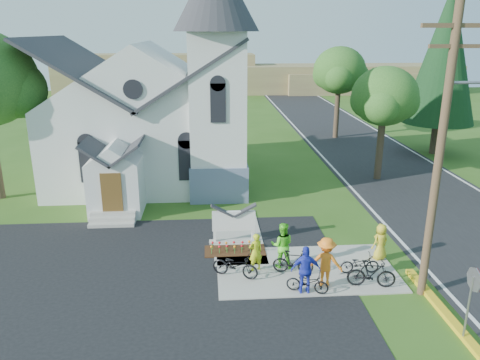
{
  "coord_description": "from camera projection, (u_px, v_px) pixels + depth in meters",
  "views": [
    {
      "loc": [
        -2.27,
        -15.82,
        9.07
      ],
      "look_at": [
        -0.8,
        5.0,
        2.36
      ],
      "focal_mm": 35.0,
      "sensor_mm": 36.0,
      "label": 1
    }
  ],
  "objects": [
    {
      "name": "church",
      "position": [
        153.0,
        97.0,
        27.83
      ],
      "size": [
        12.35,
        12.0,
        13.0
      ],
      "color": "silver",
      "rests_on": "ground"
    },
    {
      "name": "bike_3",
      "position": [
        371.0,
        274.0,
        17.07
      ],
      "size": [
        1.82,
        0.82,
        1.06
      ],
      "primitive_type": "imported",
      "rotation": [
        0.0,
        0.0,
        1.38
      ],
      "color": "black",
      "rests_on": "sidewalk"
    },
    {
      "name": "conifer",
      "position": [
        445.0,
        54.0,
        33.79
      ],
      "size": [
        5.2,
        5.2,
        12.4
      ],
      "color": "#3A291F",
      "rests_on": "ground"
    },
    {
      "name": "tree_road_near",
      "position": [
        385.0,
        97.0,
        28.32
      ],
      "size": [
        4.0,
        4.0,
        7.05
      ],
      "color": "#3A291F",
      "rests_on": "ground"
    },
    {
      "name": "cyclist_1",
      "position": [
        282.0,
        245.0,
        18.43
      ],
      "size": [
        1.0,
        0.84,
        1.87
      ],
      "primitive_type": "imported",
      "rotation": [
        0.0,
        0.0,
        2.99
      ],
      "color": "#56DC29",
      "rests_on": "sidewalk"
    },
    {
      "name": "church_sign",
      "position": [
        234.0,
        221.0,
        20.59
      ],
      "size": [
        2.2,
        0.4,
        1.7
      ],
      "color": "#A6A096",
      "rests_on": "ground"
    },
    {
      "name": "cyclist_3",
      "position": [
        326.0,
        262.0,
        17.07
      ],
      "size": [
        1.39,
        1.09,
        1.89
      ],
      "primitive_type": "imported",
      "rotation": [
        0.0,
        0.0,
        2.77
      ],
      "color": "orange",
      "rests_on": "sidewalk"
    },
    {
      "name": "bike_2",
      "position": [
        307.0,
        282.0,
        16.75
      ],
      "size": [
        1.6,
        0.98,
        0.8
      ],
      "primitive_type": "imported",
      "rotation": [
        0.0,
        0.0,
        1.25
      ],
      "color": "black",
      "rests_on": "sidewalk"
    },
    {
      "name": "sidewalk",
      "position": [
        306.0,
        269.0,
        18.52
      ],
      "size": [
        7.0,
        4.0,
        0.05
      ],
      "primitive_type": "cube",
      "color": "#A6A096",
      "rests_on": "ground"
    },
    {
      "name": "bike_0",
      "position": [
        235.0,
        265.0,
        17.79
      ],
      "size": [
        1.93,
        1.31,
        0.96
      ],
      "primitive_type": "imported",
      "rotation": [
        0.0,
        0.0,
        1.16
      ],
      "color": "black",
      "rests_on": "sidewalk"
    },
    {
      "name": "distant_hills",
      "position": [
        243.0,
        78.0,
        71.0
      ],
      "size": [
        61.0,
        10.0,
        5.6
      ],
      "color": "olive",
      "rests_on": "ground"
    },
    {
      "name": "bike_1",
      "position": [
        293.0,
        262.0,
        18.05
      ],
      "size": [
        1.64,
        0.8,
        0.95
      ],
      "primitive_type": "imported",
      "rotation": [
        0.0,
        0.0,
        1.33
      ],
      "color": "black",
      "rests_on": "sidewalk"
    },
    {
      "name": "cyclist_0",
      "position": [
        256.0,
        252.0,
        18.21
      ],
      "size": [
        0.66,
        0.55,
        1.55
      ],
      "primitive_type": "imported",
      "rotation": [
        0.0,
        0.0,
        3.52
      ],
      "color": "#B4C317",
      "rests_on": "sidewalk"
    },
    {
      "name": "parking_lot",
      "position": [
        69.0,
        315.0,
        15.58
      ],
      "size": [
        20.0,
        16.0,
        0.02
      ],
      "primitive_type": "cube",
      "color": "black",
      "rests_on": "ground"
    },
    {
      "name": "ground",
      "position": [
        270.0,
        278.0,
        17.95
      ],
      "size": [
        120.0,
        120.0,
        0.0
      ],
      "primitive_type": "plane",
      "color": "#315618",
      "rests_on": "ground"
    },
    {
      "name": "flower_bed",
      "position": [
        235.0,
        251.0,
        20.04
      ],
      "size": [
        2.6,
        1.1,
        0.07
      ],
      "primitive_type": "cube",
      "color": "#381B0F",
      "rests_on": "ground"
    },
    {
      "name": "cyclist_4",
      "position": [
        381.0,
        242.0,
        19.1
      ],
      "size": [
        0.89,
        0.76,
        1.54
      ],
      "primitive_type": "imported",
      "rotation": [
        0.0,
        0.0,
        3.57
      ],
      "color": "gold",
      "rests_on": "sidewalk"
    },
    {
      "name": "road",
      "position": [
        383.0,
        165.0,
        32.86
      ],
      "size": [
        8.0,
        90.0,
        0.02
      ],
      "primitive_type": "cube",
      "color": "black",
      "rests_on": "ground"
    },
    {
      "name": "tree_road_mid",
      "position": [
        339.0,
        71.0,
        39.58
      ],
      "size": [
        4.4,
        4.4,
        7.8
      ],
      "color": "#3A291F",
      "rests_on": "ground"
    },
    {
      "name": "bike_4",
      "position": [
        360.0,
        264.0,
        18.09
      ],
      "size": [
        1.52,
        0.55,
        0.8
      ],
      "primitive_type": "imported",
      "rotation": [
        0.0,
        0.0,
        1.55
      ],
      "color": "black",
      "rests_on": "sidewalk"
    },
    {
      "name": "cyclist_2",
      "position": [
        306.0,
        270.0,
        16.59
      ],
      "size": [
        1.08,
        0.49,
        1.8
      ],
      "primitive_type": "imported",
      "rotation": [
        0.0,
        0.0,
        3.09
      ],
      "color": "#2633BF",
      "rests_on": "sidewalk"
    },
    {
      "name": "stop_sign",
      "position": [
        472.0,
        289.0,
        13.78
      ],
      "size": [
        0.11,
        0.76,
        2.48
      ],
      "color": "gray",
      "rests_on": "ground"
    },
    {
      "name": "utility_pole",
      "position": [
        442.0,
        148.0,
        15.23
      ],
      "size": [
        3.45,
        0.28,
        10.0
      ],
      "color": "#463023",
      "rests_on": "ground"
    }
  ]
}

